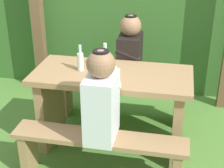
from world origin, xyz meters
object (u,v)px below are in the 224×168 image
at_px(drinking_glass, 113,72).
at_px(bottle_left, 105,58).
at_px(bench_far, 121,93).
at_px(person_white_shirt, 102,99).
at_px(bench_near, 99,149).
at_px(bottle_right, 81,61).
at_px(picnic_table, 112,98).
at_px(person_black_coat, 130,53).

bearing_deg(drinking_glass, bottle_left, 121.71).
height_order(bench_far, person_white_shirt, person_white_shirt).
distance_m(bench_near, bottle_right, 0.80).
relative_size(bench_near, person_white_shirt, 1.95).
distance_m(picnic_table, bottle_left, 0.36).
bearing_deg(person_black_coat, drinking_glass, -95.55).
xyz_separation_m(person_white_shirt, person_black_coat, (0.06, 1.01, 0.00)).
xyz_separation_m(picnic_table, bench_far, (0.00, 0.51, -0.20)).
height_order(bottle_left, bottle_right, bottle_left).
relative_size(picnic_table, person_white_shirt, 1.95).
distance_m(bench_far, bottle_left, 0.69).
bearing_deg(bench_far, bench_near, -90.00).
height_order(bench_near, bottle_right, bottle_right).
bearing_deg(person_black_coat, picnic_table, -99.03).
relative_size(picnic_table, bench_far, 1.00).
distance_m(person_white_shirt, bottle_right, 0.60).
relative_size(person_white_shirt, drinking_glass, 8.21).
bearing_deg(person_white_shirt, bottle_left, 99.90).
relative_size(bottle_left, bottle_right, 1.01).
height_order(picnic_table, person_black_coat, person_black_coat).
bearing_deg(person_black_coat, person_white_shirt, -93.26).
distance_m(bench_far, person_white_shirt, 1.11).
xyz_separation_m(bench_near, bottle_right, (-0.28, 0.51, 0.54)).
xyz_separation_m(person_black_coat, bottle_right, (-0.36, -0.50, 0.09)).
bearing_deg(bottle_left, person_black_coat, 68.90).
relative_size(drinking_glass, bottle_left, 0.37).
bearing_deg(bottle_left, drinking_glass, -58.29).
bearing_deg(bottle_left, picnic_table, -47.32).
height_order(person_white_shirt, drinking_glass, person_white_shirt).
bearing_deg(bottle_right, bench_near, -60.95).
bearing_deg(bottle_left, bench_near, -82.28).
bearing_deg(person_white_shirt, bench_far, 91.28).
height_order(picnic_table, bench_far, picnic_table).
distance_m(picnic_table, person_black_coat, 0.57).
bearing_deg(bench_near, bench_far, 90.00).
bearing_deg(bottle_right, bench_far, 60.59).
height_order(picnic_table, person_white_shirt, person_white_shirt).
distance_m(person_white_shirt, drinking_glass, 0.43).
bearing_deg(picnic_table, bench_far, 90.00).
distance_m(bench_near, bench_far, 1.01).
bearing_deg(person_white_shirt, drinking_glass, 89.92).
xyz_separation_m(picnic_table, bottle_right, (-0.28, 0.00, 0.34)).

